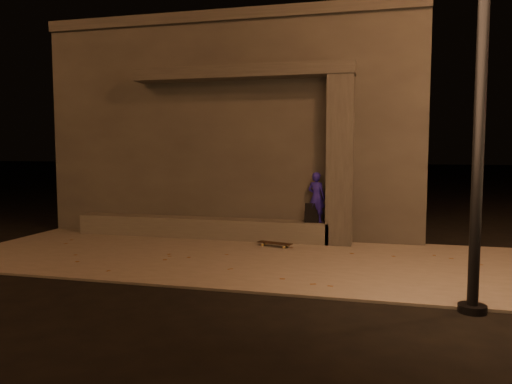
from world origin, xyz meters
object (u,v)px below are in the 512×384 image
(skateboard, at_px, (275,243))
(backpack, at_px, (312,216))
(column, at_px, (340,161))
(skateboarder, at_px, (316,197))

(skateboard, bearing_deg, backpack, 58.43)
(backpack, distance_m, skateboard, 1.08)
(column, distance_m, skateboarder, 0.94)
(skateboarder, distance_m, backpack, 0.42)
(backpack, xyz_separation_m, skateboard, (-0.68, -0.65, -0.53))
(backpack, bearing_deg, skateboard, -142.45)
(backpack, relative_size, skateboard, 0.55)
(skateboarder, bearing_deg, skateboard, 58.98)
(skateboarder, bearing_deg, backpack, 19.23)
(column, distance_m, backpack, 1.34)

